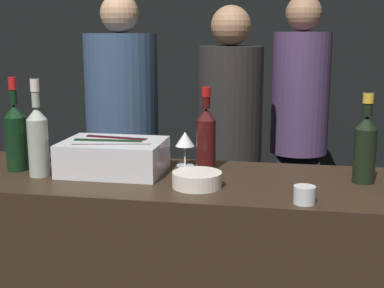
# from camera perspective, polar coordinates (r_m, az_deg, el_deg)

# --- Properties ---
(wall_back_chalkboard) EXTENTS (6.40, 0.06, 2.80)m
(wall_back_chalkboard) POSITION_cam_1_polar(r_m,az_deg,el_deg) (4.15, 5.78, 10.46)
(wall_back_chalkboard) COLOR black
(wall_back_chalkboard) RESTS_ON ground_plane
(ice_bin_with_bottles) EXTENTS (0.37, 0.27, 0.13)m
(ice_bin_with_bottles) POSITION_cam_1_polar(r_m,az_deg,el_deg) (2.01, -8.40, -1.16)
(ice_bin_with_bottles) COLOR silver
(ice_bin_with_bottles) RESTS_ON bar_counter
(bowl_white) EXTENTS (0.17, 0.17, 0.05)m
(bowl_white) POSITION_cam_1_polar(r_m,az_deg,el_deg) (1.81, 0.53, -3.76)
(bowl_white) COLOR silver
(bowl_white) RESTS_ON bar_counter
(wine_glass) EXTENTS (0.08, 0.08, 0.14)m
(wine_glass) POSITION_cam_1_polar(r_m,az_deg,el_deg) (2.08, -0.75, 0.36)
(wine_glass) COLOR silver
(wine_glass) RESTS_ON bar_counter
(candle_votive) EXTENTS (0.07, 0.07, 0.05)m
(candle_votive) POSITION_cam_1_polar(r_m,az_deg,el_deg) (1.68, 11.91, -5.32)
(candle_votive) COLOR silver
(candle_votive) RESTS_ON bar_counter
(white_wine_bottle) EXTENTS (0.07, 0.07, 0.36)m
(white_wine_bottle) POSITION_cam_1_polar(r_m,az_deg,el_deg) (2.01, -16.13, 0.65)
(white_wine_bottle) COLOR #9EA899
(white_wine_bottle) RESTS_ON bar_counter
(champagne_bottle) EXTENTS (0.08, 0.08, 0.31)m
(champagne_bottle) POSITION_cam_1_polar(r_m,az_deg,el_deg) (1.94, 17.99, -0.16)
(champagne_bottle) COLOR black
(champagne_bottle) RESTS_ON bar_counter
(red_wine_bottle_burgundy) EXTENTS (0.08, 0.08, 0.35)m
(red_wine_bottle_burgundy) POSITION_cam_1_polar(r_m,az_deg,el_deg) (2.12, -18.27, 0.98)
(red_wine_bottle_burgundy) COLOR black
(red_wine_bottle_burgundy) RESTS_ON bar_counter
(red_wine_bottle_tall) EXTENTS (0.07, 0.07, 0.32)m
(red_wine_bottle_tall) POSITION_cam_1_polar(r_m,az_deg,el_deg) (2.03, 1.50, 0.90)
(red_wine_bottle_tall) COLOR #380F0F
(red_wine_bottle_tall) RESTS_ON bar_counter
(person_in_hoodie) EXTENTS (0.40, 0.40, 1.70)m
(person_in_hoodie) POSITION_cam_1_polar(r_m,az_deg,el_deg) (3.04, -7.41, 1.20)
(person_in_hoodie) COLOR black
(person_in_hoodie) RESTS_ON ground_plane
(person_blond_tee) EXTENTS (0.34, 0.34, 1.71)m
(person_blond_tee) POSITION_cam_1_polar(r_m,az_deg,el_deg) (3.28, 11.36, 2.16)
(person_blond_tee) COLOR black
(person_blond_tee) RESTS_ON ground_plane
(person_grey_polo) EXTENTS (0.35, 0.35, 1.63)m
(person_grey_polo) POSITION_cam_1_polar(r_m,az_deg,el_deg) (2.92, 3.99, 0.22)
(person_grey_polo) COLOR black
(person_grey_polo) RESTS_ON ground_plane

